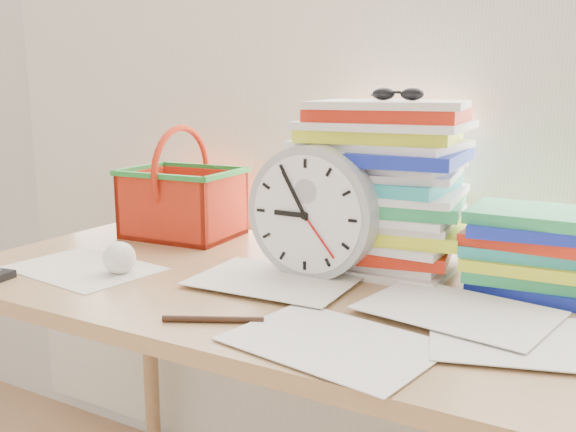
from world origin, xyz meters
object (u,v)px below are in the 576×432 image
Objects in this scene: desk at (289,318)px; book_stack at (528,250)px; clock at (312,213)px; basket at (182,183)px; paper_stack at (381,185)px.

book_stack is (0.41, 0.18, 0.15)m from desk.
clock is 0.41m from book_stack.
basket is (-0.45, 0.16, 0.00)m from clock.
desk is at bearing -117.76° from paper_stack.
clock is 0.48m from basket.
book_stack is at bearing -5.81° from basket.
clock is at bearing -161.43° from book_stack.
book_stack is (0.30, -0.02, -0.10)m from paper_stack.
paper_stack is at bearing -4.72° from basket.
paper_stack is 1.31× the size of clock.
paper_stack is 0.18m from clock.
basket is at bearing 161.08° from clock.
clock reaches higher than desk.
book_stack is (0.39, 0.13, -0.06)m from clock.
book_stack is at bearing -3.62° from paper_stack.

